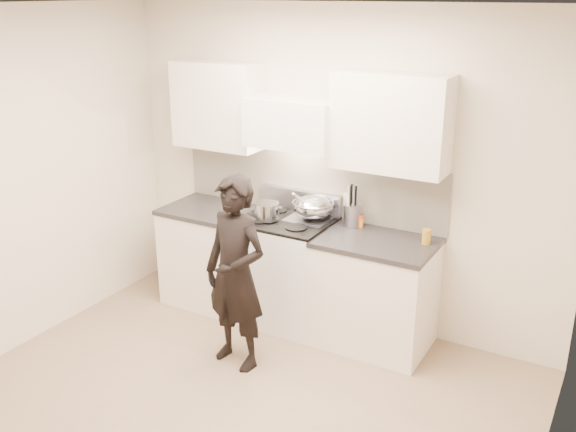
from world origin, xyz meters
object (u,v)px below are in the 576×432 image
(utensil_crock, at_px, (352,214))
(person, at_px, (236,274))
(counter_right, at_px, (375,292))
(wok, at_px, (313,207))
(stove, at_px, (286,270))

(utensil_crock, height_order, person, person)
(counter_right, relative_size, person, 0.60)
(wok, distance_m, person, 0.97)
(counter_right, height_order, person, person)
(wok, xyz_separation_m, person, (-0.18, -0.91, -0.29))
(utensil_crock, xyz_separation_m, person, (-0.51, -0.98, -0.27))
(stove, bearing_deg, utensil_crock, 18.71)
(wok, height_order, person, person)
(wok, height_order, utensil_crock, utensil_crock)
(counter_right, height_order, utensil_crock, utensil_crock)
(stove, distance_m, person, 0.85)
(stove, xyz_separation_m, person, (0.02, -0.80, 0.29))
(counter_right, distance_m, utensil_crock, 0.67)
(wok, bearing_deg, stove, -151.73)
(wok, relative_size, utensil_crock, 1.22)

